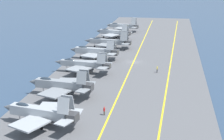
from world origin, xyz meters
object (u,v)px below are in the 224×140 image
at_px(parked_jet_second, 40,112).
at_px(parked_jet_third, 61,85).
at_px(parked_jet_fourth, 83,64).
at_px(crew_yellow_vest, 157,69).
at_px(crew_red_vest, 104,110).
at_px(parked_jet_sixth, 109,42).
at_px(parked_jet_eighth, 123,26).
at_px(parked_jet_fifth, 94,51).
at_px(parked_jet_seventh, 114,32).

bearing_deg(parked_jet_second, parked_jet_third, 4.41).
distance_m(parked_jet_fourth, crew_yellow_vest, 20.19).
relative_size(parked_jet_second, crew_red_vest, 8.55).
height_order(parked_jet_sixth, parked_jet_eighth, parked_jet_eighth).
bearing_deg(parked_jet_eighth, parked_jet_fourth, 179.06).
height_order(parked_jet_fifth, parked_jet_seventh, parked_jet_fifth).
bearing_deg(parked_jet_eighth, parked_jet_second, 179.85).
bearing_deg(parked_jet_third, parked_jet_second, -175.59).
distance_m(parked_jet_sixth, crew_yellow_vest, 33.33).
relative_size(parked_jet_fifth, crew_red_vest, 8.99).
bearing_deg(parked_jet_sixth, crew_yellow_vest, -145.80).
relative_size(parked_jet_second, parked_jet_seventh, 0.99).
distance_m(parked_jet_seventh, crew_red_vest, 76.35).
distance_m(parked_jet_third, parked_jet_sixth, 49.53).
distance_m(parked_jet_second, parked_jet_fourth, 33.22).
distance_m(parked_jet_third, parked_jet_seventh, 66.90).
bearing_deg(parked_jet_second, parked_jet_sixth, -0.15).
relative_size(parked_jet_fourth, parked_jet_eighth, 1.07).
xyz_separation_m(parked_jet_fourth, parked_jet_eighth, (66.00, -1.09, 0.01)).
relative_size(parked_jet_fourth, parked_jet_sixth, 0.93).
relative_size(parked_jet_fourth, crew_yellow_vest, 9.23).
relative_size(parked_jet_fourth, parked_jet_seventh, 1.07).
bearing_deg(parked_jet_fifth, parked_jet_second, -178.56).
height_order(parked_jet_fifth, crew_yellow_vest, parked_jet_fifth).
distance_m(parked_jet_third, parked_jet_fourth, 17.88).
xyz_separation_m(parked_jet_sixth, crew_yellow_vest, (-27.54, -18.72, -1.36)).
height_order(parked_jet_third, parked_jet_seventh, parked_jet_third).
bearing_deg(parked_jet_fourth, parked_jet_seventh, 0.21).
height_order(parked_jet_second, parked_jet_fourth, parked_jet_second).
distance_m(parked_jet_third, crew_yellow_vest, 29.80).
bearing_deg(parked_jet_eighth, crew_red_vest, -173.83).
height_order(parked_jet_fourth, parked_jet_fifth, parked_jet_fifth).
distance_m(parked_jet_eighth, crew_red_vest, 93.03).
bearing_deg(parked_jet_seventh, crew_red_vest, -171.51).
xyz_separation_m(parked_jet_sixth, parked_jet_eighth, (34.37, -0.10, 0.24)).
xyz_separation_m(parked_jet_third, parked_jet_sixth, (49.51, -1.35, -0.34)).
relative_size(parked_jet_third, parked_jet_sixth, 0.88).
bearing_deg(parked_jet_third, parked_jet_fourth, -1.15).
bearing_deg(parked_jet_fifth, parked_jet_seventh, -0.35).
bearing_deg(parked_jet_sixth, parked_jet_fifth, 175.27).
bearing_deg(parked_jet_fourth, crew_yellow_vest, -78.27).
relative_size(parked_jet_third, parked_jet_eighth, 1.01).
height_order(parked_jet_second, crew_red_vest, parked_jet_second).
xyz_separation_m(parked_jet_sixth, crew_red_vest, (-58.11, -10.10, -1.36)).
xyz_separation_m(parked_jet_third, crew_yellow_vest, (21.97, -20.07, -1.70)).
distance_m(parked_jet_seventh, crew_yellow_vest, 49.16).
relative_size(parked_jet_third, parked_jet_fourth, 0.94).
relative_size(parked_jet_seventh, crew_red_vest, 8.61).
bearing_deg(parked_jet_second, parked_jet_seventh, 0.70).
bearing_deg(parked_jet_second, parked_jet_fourth, 1.42).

